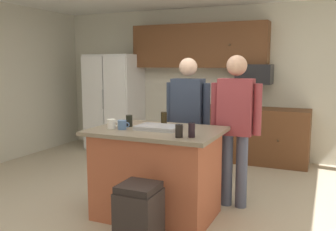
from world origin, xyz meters
TOP-DOWN VIEW (x-y plane):
  - floor at (0.00, 0.00)m, footprint 7.04×7.04m
  - back_wall at (0.00, 2.80)m, footprint 6.40×0.10m
  - cabinet_run_upper at (-0.40, 2.60)m, footprint 2.40×0.38m
  - cabinet_run_lower at (0.60, 2.48)m, footprint 1.80×0.63m
  - refrigerator at (-2.00, 2.38)m, footprint 0.95×0.76m
  - microwave_over_range at (0.60, 2.50)m, footprint 0.56×0.40m
  - kitchen_island at (0.10, -0.16)m, footprint 1.33×0.94m
  - person_guest_right at (0.14, 0.66)m, footprint 0.57×0.22m
  - person_host_foreground at (0.79, 0.45)m, footprint 0.57×0.23m
  - glass_dark_ale at (-0.24, -0.13)m, footprint 0.07×0.07m
  - mug_blue_stoneware at (-0.34, -0.33)m, footprint 0.13×0.09m
  - glass_pilsner at (0.58, -0.42)m, footprint 0.06×0.06m
  - glass_stout_tall at (0.08, 0.06)m, footprint 0.07×0.07m
  - mug_ceramic_white at (-0.22, -0.32)m, footprint 0.13×0.09m
  - tumbler_amber at (0.48, -0.47)m, footprint 0.07×0.07m
  - serving_tray at (0.13, -0.17)m, footprint 0.44×0.30m
  - trash_bin at (0.29, -0.91)m, footprint 0.34×0.34m

SIDE VIEW (x-z plane):
  - floor at x=0.00m, z-range 0.00..0.00m
  - trash_bin at x=0.29m, z-range 0.00..0.61m
  - cabinet_run_lower at x=0.60m, z-range 0.00..0.90m
  - kitchen_island at x=0.10m, z-range 0.01..0.95m
  - refrigerator at x=-2.00m, z-range 0.00..1.79m
  - serving_tray at x=0.13m, z-range 0.95..0.99m
  - person_guest_right at x=0.14m, z-range 0.13..1.82m
  - person_host_foreground at x=0.79m, z-range 0.14..1.85m
  - mug_ceramic_white at x=-0.22m, z-range 0.95..1.04m
  - mug_blue_stoneware at x=-0.34m, z-range 0.95..1.05m
  - tumbler_amber at x=0.48m, z-range 0.95..1.07m
  - glass_dark_ale at x=-0.24m, z-range 0.95..1.07m
  - glass_pilsner at x=0.58m, z-range 0.95..1.08m
  - glass_stout_tall at x=0.08m, z-range 0.95..1.10m
  - back_wall at x=0.00m, z-range 0.00..2.60m
  - microwave_over_range at x=0.60m, z-range 1.29..1.61m
  - cabinet_run_upper at x=-0.40m, z-range 1.55..2.30m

